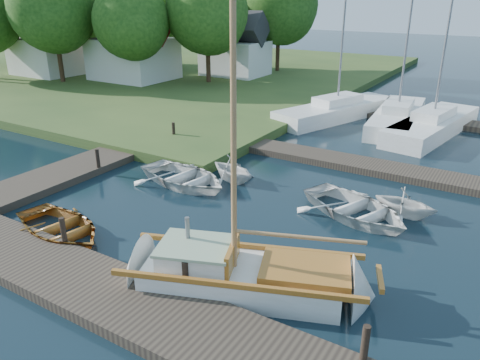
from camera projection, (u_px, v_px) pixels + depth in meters
The scene contains 29 objects.
ground at pixel (240, 212), 16.42m from camera, with size 160.00×160.00×0.00m, color black.
near_dock at pixel (114, 296), 11.62m from camera, with size 18.00×2.20×0.30m, color #2F271F.
left_dock at pixel (117, 154), 21.83m from camera, with size 2.20×18.00×0.30m, color #2F271F.
far_dock at pixel (356, 164), 20.52m from camera, with size 14.00×1.60×0.30m, color #2F271F.
shore at pixel (118, 65), 47.30m from camera, with size 50.00×40.00×0.50m, color #304B1F.
mooring_post_1 at pixel (63, 230), 13.66m from camera, with size 0.16×0.16×0.80m, color black.
mooring_post_2 at pixel (185, 276), 11.48m from camera, with size 0.16×0.16×0.80m, color black.
mooring_post_3 at pixel (365, 343), 9.29m from camera, with size 0.16×0.16×0.80m, color black.
mooring_post_4 at pixel (98, 158), 19.55m from camera, with size 0.16×0.16×0.80m, color black.
mooring_post_5 at pixel (174, 130), 23.50m from camera, with size 0.16×0.16×0.80m, color black.
sailboat at pixel (248, 278), 12.00m from camera, with size 7.38×4.35×9.83m.
dinghy at pixel (59, 224), 14.69m from camera, with size 2.69×3.76×0.78m, color #99641A.
tender_a at pixel (184, 175), 18.57m from camera, with size 2.95×4.13×0.85m, color silver.
tender_b at pixel (232, 167), 18.90m from camera, with size 1.95×2.26×1.19m, color silver.
tender_c at pixel (356, 206), 15.88m from camera, with size 2.93×4.11×0.85m, color silver.
tender_d at pixel (406, 200), 15.95m from camera, with size 1.83×2.12×1.12m, color silver.
marina_boat_0 at pixel (337, 109), 28.25m from camera, with size 5.08×9.11×10.06m.
marina_boat_1 at pixel (397, 116), 26.78m from camera, with size 3.08×8.61×10.83m.
marina_boat_2 at pixel (433, 124), 25.16m from camera, with size 3.57×8.93×10.47m.
house_a at pixel (133, 48), 37.66m from camera, with size 6.30×5.00×6.29m.
house_b at pixel (47, 47), 40.03m from camera, with size 5.77×4.50×5.79m.
house_c at pixel (235, 50), 39.63m from camera, with size 5.25×4.00×5.28m.
tree_1 at pixel (53, 7), 35.31m from camera, with size 6.70×6.70×9.20m.
tree_2 at pixel (131, 20), 34.29m from camera, with size 5.83×5.75×7.82m.
tree_3 at pixel (207, 11), 35.29m from camera, with size 6.41×6.38×8.74m.
tree_4 at pixel (160, 1), 42.13m from camera, with size 7.01×7.01×9.66m.
tree_5 at pixel (83, 11), 44.79m from camera, with size 6.00×5.94×8.10m.
tree_6 at pixel (6, 9), 44.46m from camera, with size 6.24×6.20×8.46m.
tree_7 at pixel (279, 4), 40.50m from camera, with size 6.83×6.83×9.38m.
Camera 1 is at (7.75, -12.61, 7.18)m, focal length 35.00 mm.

